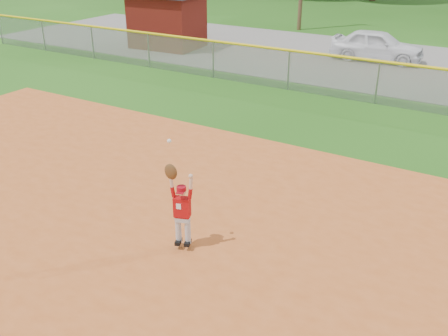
# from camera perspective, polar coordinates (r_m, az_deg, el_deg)

# --- Properties ---
(ground) EXTENTS (120.00, 120.00, 0.00)m
(ground) POSITION_cam_1_polar(r_m,az_deg,el_deg) (9.85, 0.92, -8.45)
(ground) COLOR #235914
(ground) RESTS_ON ground
(parking_strip) EXTENTS (44.00, 10.00, 0.03)m
(parking_strip) POSITION_cam_1_polar(r_m,az_deg,el_deg) (24.08, 20.71, 10.75)
(parking_strip) COLOR slate
(parking_strip) RESTS_ON ground
(car_white_a) EXTENTS (4.24, 1.92, 1.41)m
(car_white_a) POSITION_cam_1_polar(r_m,az_deg,el_deg) (24.53, 17.09, 13.25)
(car_white_a) COLOR white
(car_white_a) RESTS_ON parking_strip
(utility_shed) EXTENTS (3.89, 3.12, 2.78)m
(utility_shed) POSITION_cam_1_polar(r_m,az_deg,el_deg) (26.52, -6.54, 16.53)
(utility_shed) COLOR #51110B
(utility_shed) RESTS_ON ground
(outfield_fence) EXTENTS (40.06, 0.10, 1.55)m
(outfield_fence) POSITION_cam_1_polar(r_m,az_deg,el_deg) (18.16, 17.17, 9.67)
(outfield_fence) COLOR gray
(outfield_fence) RESTS_ON ground
(ballplayer) EXTENTS (0.54, 0.30, 2.12)m
(ballplayer) POSITION_cam_1_polar(r_m,az_deg,el_deg) (9.19, -4.99, -4.30)
(ballplayer) COLOR silver
(ballplayer) RESTS_ON ground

